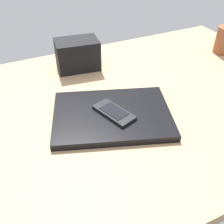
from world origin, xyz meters
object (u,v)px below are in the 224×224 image
Objects in this scene: pen_cup at (224,40)px; desk_organizer at (78,54)px; laptop_closed at (112,115)px; cell_phone_on_laptop at (114,112)px.

desk_organizer is (-54.58, 11.88, 0.06)cm from pen_cup.
desk_organizer is at bearing 106.89° from laptop_closed.
pen_cup is 0.70× the size of desk_organizer.
laptop_closed is 30.95cm from desk_organizer.
desk_organizer is at bearing 167.72° from pen_cup.
pen_cup is (55.89, 18.76, 4.10)cm from laptop_closed.
laptop_closed is 2.18× the size of desk_organizer.
pen_cup reaches higher than laptop_closed.
cell_phone_on_laptop is 0.89× the size of desk_organizer.
desk_organizer reaches higher than cell_phone_on_laptop.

